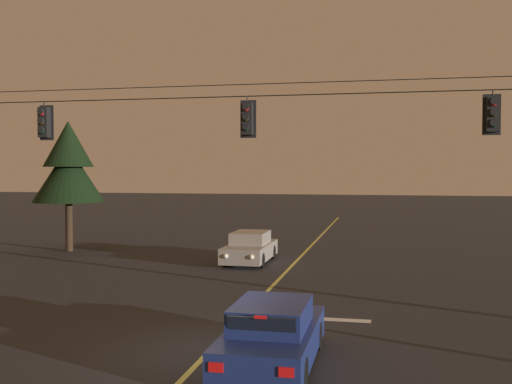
{
  "coord_description": "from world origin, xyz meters",
  "views": [
    {
      "loc": [
        3.92,
        -13.17,
        4.19
      ],
      "look_at": [
        0.0,
        5.19,
        3.51
      ],
      "focal_mm": 42.12,
      "sensor_mm": 36.0,
      "label": 1
    }
  ],
  "objects_px": {
    "traffic_light_leftmost": "(44,122)",
    "tree_verge_near": "(68,166)",
    "traffic_light_centre": "(493,114)",
    "car_oncoming_lead": "(250,248)",
    "traffic_light_left_inner": "(247,118)",
    "car_waiting_near_lane": "(272,336)"
  },
  "relations": [
    {
      "from": "car_oncoming_lead",
      "to": "traffic_light_left_inner",
      "type": "bearing_deg",
      "value": -77.89
    },
    {
      "from": "traffic_light_leftmost",
      "to": "traffic_light_left_inner",
      "type": "bearing_deg",
      "value": 0.0
    },
    {
      "from": "car_oncoming_lead",
      "to": "traffic_light_centre",
      "type": "bearing_deg",
      "value": -46.09
    },
    {
      "from": "traffic_light_leftmost",
      "to": "car_waiting_near_lane",
      "type": "bearing_deg",
      "value": -30.19
    },
    {
      "from": "car_oncoming_lead",
      "to": "tree_verge_near",
      "type": "relative_size",
      "value": 0.66
    },
    {
      "from": "traffic_light_leftmost",
      "to": "tree_verge_near",
      "type": "bearing_deg",
      "value": 115.96
    },
    {
      "from": "traffic_light_leftmost",
      "to": "car_oncoming_lead",
      "type": "height_order",
      "value": "traffic_light_leftmost"
    },
    {
      "from": "car_waiting_near_lane",
      "to": "traffic_light_leftmost",
      "type": "bearing_deg",
      "value": 149.81
    },
    {
      "from": "traffic_light_leftmost",
      "to": "traffic_light_centre",
      "type": "bearing_deg",
      "value": 0.0
    },
    {
      "from": "traffic_light_centre",
      "to": "tree_verge_near",
      "type": "xyz_separation_m",
      "value": [
        -18.8,
        10.89,
        -1.3
      ]
    },
    {
      "from": "traffic_light_leftmost",
      "to": "car_waiting_near_lane",
      "type": "xyz_separation_m",
      "value": [
        8.3,
        -4.83,
        -5.07
      ]
    },
    {
      "from": "traffic_light_leftmost",
      "to": "car_oncoming_lead",
      "type": "distance_m",
      "value": 11.47
    },
    {
      "from": "car_oncoming_lead",
      "to": "tree_verge_near",
      "type": "height_order",
      "value": "tree_verge_near"
    },
    {
      "from": "traffic_light_leftmost",
      "to": "tree_verge_near",
      "type": "relative_size",
      "value": 0.18
    },
    {
      "from": "car_oncoming_lead",
      "to": "tree_verge_near",
      "type": "distance_m",
      "value": 10.81
    },
    {
      "from": "traffic_light_centre",
      "to": "car_oncoming_lead",
      "type": "xyz_separation_m",
      "value": [
        -8.82,
        9.16,
        -5.07
      ]
    },
    {
      "from": "traffic_light_centre",
      "to": "traffic_light_left_inner",
      "type": "bearing_deg",
      "value": 180.0
    },
    {
      "from": "car_waiting_near_lane",
      "to": "car_oncoming_lead",
      "type": "height_order",
      "value": "same"
    },
    {
      "from": "car_waiting_near_lane",
      "to": "tree_verge_near",
      "type": "distance_m",
      "value": 21.13
    },
    {
      "from": "traffic_light_left_inner",
      "to": "tree_verge_near",
      "type": "distance_m",
      "value": 16.22
    },
    {
      "from": "traffic_light_centre",
      "to": "car_waiting_near_lane",
      "type": "distance_m",
      "value": 8.72
    },
    {
      "from": "traffic_light_left_inner",
      "to": "car_oncoming_lead",
      "type": "distance_m",
      "value": 10.65
    }
  ]
}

